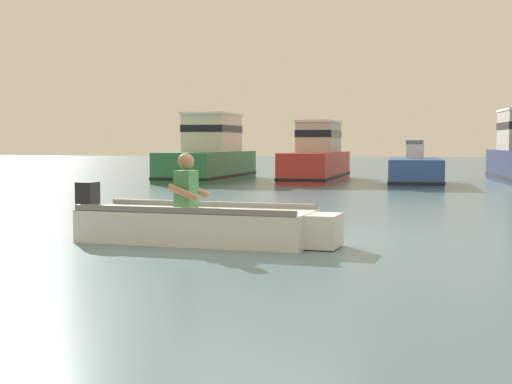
% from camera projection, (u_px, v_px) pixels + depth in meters
% --- Properties ---
extents(ground_plane, '(120.00, 120.00, 0.00)m').
position_uv_depth(ground_plane, '(264.00, 238.00, 10.50)').
color(ground_plane, slate).
extents(rowboat_with_person, '(3.73, 1.45, 1.19)m').
position_uv_depth(rowboat_with_person, '(201.00, 224.00, 10.04)').
color(rowboat_with_person, white).
rests_on(rowboat_with_person, ground).
extents(moored_boat_green, '(2.29, 6.00, 2.37)m').
position_uv_depth(moored_boat_green, '(209.00, 155.00, 26.48)').
color(moored_boat_green, '#287042').
rests_on(moored_boat_green, ground).
extents(moored_boat_red, '(1.87, 6.07, 2.09)m').
position_uv_depth(moored_boat_red, '(317.00, 158.00, 26.07)').
color(moored_boat_red, '#B72D28').
rests_on(moored_boat_red, ground).
extents(moored_boat_blue, '(1.71, 4.61, 1.40)m').
position_uv_depth(moored_boat_blue, '(415.00, 172.00, 23.83)').
color(moored_boat_blue, '#2D519E').
rests_on(moored_boat_blue, ground).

